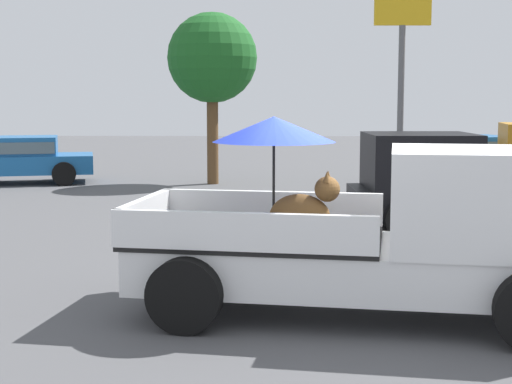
% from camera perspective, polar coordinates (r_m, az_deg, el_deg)
% --- Properties ---
extents(ground_plane, '(80.00, 80.00, 0.00)m').
position_cam_1_polar(ground_plane, '(9.04, 7.40, -8.89)').
color(ground_plane, '#4C4C4F').
extents(pickup_truck_main, '(5.28, 2.89, 2.25)m').
position_cam_1_polar(pickup_truck_main, '(8.80, 10.34, -2.84)').
color(pickup_truck_main, black).
rests_on(pickup_truck_main, ground).
extents(pickup_truck_red, '(4.86, 2.29, 1.80)m').
position_cam_1_polar(pickup_truck_red, '(14.74, 15.55, 0.55)').
color(pickup_truck_red, black).
rests_on(pickup_truck_red, ground).
extents(parked_sedan_near, '(4.59, 2.70, 1.33)m').
position_cam_1_polar(parked_sedan_near, '(23.17, -17.05, 2.43)').
color(parked_sedan_near, black).
rests_on(parked_sedan_near, ground).
extents(parked_sedan_far, '(4.60, 2.76, 1.33)m').
position_cam_1_polar(parked_sedan_far, '(23.30, 15.07, 2.53)').
color(parked_sedan_far, black).
rests_on(parked_sedan_far, ground).
extents(motel_sign, '(1.40, 0.16, 5.11)m').
position_cam_1_polar(motel_sign, '(20.01, 10.60, 10.12)').
color(motel_sign, '#59595B').
rests_on(motel_sign, ground).
extents(tree_by_lot, '(2.51, 2.51, 4.78)m').
position_cam_1_polar(tree_by_lot, '(22.04, -3.22, 9.67)').
color(tree_by_lot, brown).
rests_on(tree_by_lot, ground).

